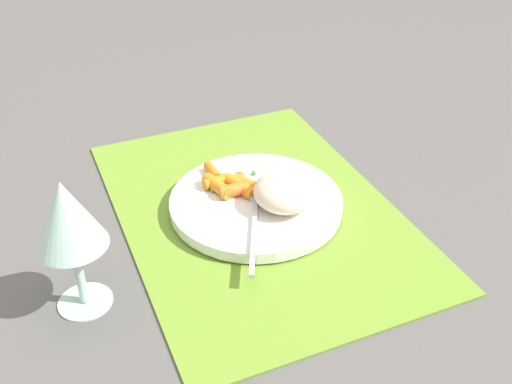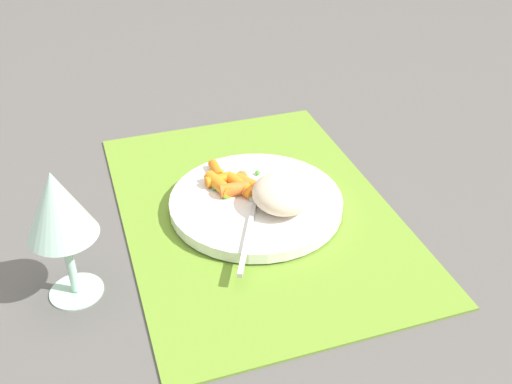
# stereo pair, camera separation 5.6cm
# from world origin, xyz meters

# --- Properties ---
(ground_plane) EXTENTS (2.40, 2.40, 0.00)m
(ground_plane) POSITION_xyz_m (0.00, 0.00, 0.00)
(ground_plane) COLOR #565451
(placemat) EXTENTS (0.50, 0.35, 0.01)m
(placemat) POSITION_xyz_m (0.00, 0.00, 0.00)
(placemat) COLOR olive
(placemat) RESTS_ON ground_plane
(plate) EXTENTS (0.23, 0.23, 0.02)m
(plate) POSITION_xyz_m (0.00, 0.00, 0.01)
(plate) COLOR white
(plate) RESTS_ON placemat
(rice_mound) EXTENTS (0.08, 0.08, 0.04)m
(rice_mound) POSITION_xyz_m (-0.03, -0.03, 0.04)
(rice_mound) COLOR beige
(rice_mound) RESTS_ON plate
(carrot_portion) EXTENTS (0.10, 0.08, 0.02)m
(carrot_portion) POSITION_xyz_m (0.03, 0.02, 0.03)
(carrot_portion) COLOR orange
(carrot_portion) RESTS_ON plate
(pea_scatter) EXTENTS (0.08, 0.08, 0.01)m
(pea_scatter) POSITION_xyz_m (0.04, 0.01, 0.03)
(pea_scatter) COLOR green
(pea_scatter) RESTS_ON plate
(fork) EXTENTS (0.18, 0.09, 0.01)m
(fork) POSITION_xyz_m (-0.04, 0.02, 0.02)
(fork) COLOR silver
(fork) RESTS_ON plate
(wine_glass) EXTENTS (0.08, 0.08, 0.16)m
(wine_glass) POSITION_xyz_m (-0.08, 0.24, 0.12)
(wine_glass) COLOR #B2E0CC
(wine_glass) RESTS_ON ground_plane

